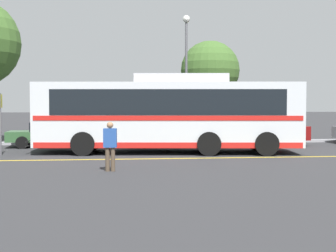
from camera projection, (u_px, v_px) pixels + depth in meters
ground_plane at (158, 152)px, 20.73m from camera, size 220.00×220.00×0.00m
lane_strip_0 at (174, 158)px, 18.40m from camera, size 31.37×0.20×0.01m
curb_strip at (158, 142)px, 25.48m from camera, size 39.37×0.36×0.15m
transit_bus at (168, 113)px, 20.50m from camera, size 11.87×3.88×3.43m
parked_car_1 at (51, 134)px, 23.46m from camera, size 4.34×1.97×1.26m
parked_car_2 at (169, 132)px, 23.70m from camera, size 4.41×2.20×1.50m
parked_car_3 at (267, 131)px, 24.34m from camera, size 3.97×2.06×1.47m
pedestrian_1 at (110, 143)px, 14.84m from camera, size 0.44×0.25×1.57m
bus_stop_sign at (0, 116)px, 19.35m from camera, size 0.08×0.40×2.60m
street_lamp at (186, 61)px, 26.03m from camera, size 0.41×0.41×7.07m
tree_0 at (210, 70)px, 29.14m from camera, size 3.67×3.67×6.09m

